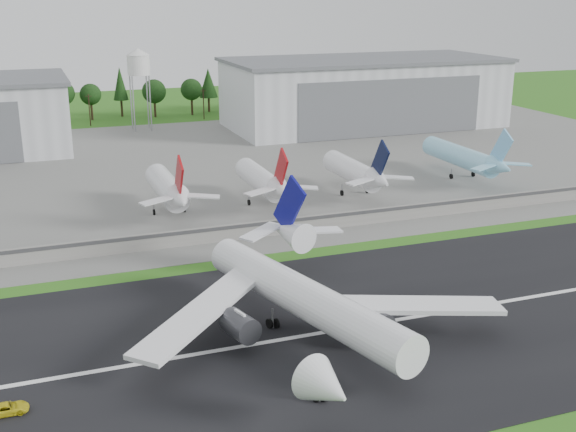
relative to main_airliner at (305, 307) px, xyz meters
name	(u,v)px	position (x,y,z in m)	size (l,w,h in m)	color
ground	(396,356)	(10.02, -9.58, -4.89)	(600.00, 600.00, 0.00)	#216117
runway	(364,326)	(10.02, 0.42, -4.84)	(320.00, 60.00, 0.10)	black
runway_centerline	(364,325)	(10.02, 0.42, -4.78)	(220.00, 1.00, 0.02)	white
apron	(197,168)	(10.02, 110.42, -4.84)	(320.00, 150.00, 0.10)	slate
blast_fence	(269,228)	(10.02, 45.41, -3.09)	(240.00, 0.61, 3.50)	gray
hangar_east	(364,92)	(85.02, 155.34, 7.73)	(102.00, 47.00, 25.20)	silver
water_tower	(138,62)	(5.02, 175.42, 19.66)	(8.40, 8.40, 29.40)	#99999E
utility_poles	(149,122)	(10.02, 190.42, -4.89)	(230.00, 3.00, 12.00)	black
treeline	(143,116)	(10.02, 205.42, -4.89)	(320.00, 16.00, 22.00)	black
main_airliner	(305,307)	(0.00, 0.00, 0.00)	(55.20, 58.36, 18.17)	white
ground_vehicle	(7,409)	(-41.15, -6.33, -4.09)	(2.34, 5.07, 1.41)	gold
parked_jet_red_a	(169,189)	(-6.42, 66.98, 1.27)	(7.36, 31.29, 16.67)	silver
parked_jet_red_b	(265,181)	(16.23, 66.96, 1.12)	(7.36, 31.29, 16.51)	silver
parked_jet_navy	(358,172)	(40.51, 66.97, 1.21)	(7.36, 31.29, 16.60)	white
parked_jet_skyblue	(467,158)	(75.32, 71.97, 1.14)	(7.36, 37.29, 16.58)	#8AD0EE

